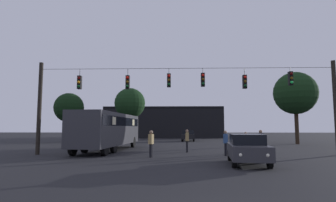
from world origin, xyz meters
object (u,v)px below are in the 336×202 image
Objects in this scene: car_near_right at (247,148)px; pedestrian_crossing_right at (226,142)px; pedestrian_near_bus at (187,139)px; city_bus at (109,128)px; tree_left_silhouette at (130,103)px; car_far_left at (188,135)px; tree_behind_building at (69,108)px; pedestrian_crossing_left at (261,141)px; pedestrian_crossing_center at (151,142)px; tree_right_far at (295,93)px; pedestrian_trailing at (246,141)px.

pedestrian_crossing_right is at bearing 95.05° from car_near_right.
pedestrian_crossing_right is 3.59m from pedestrian_near_bus.
tree_left_silhouette is (-0.79, 14.66, 3.32)m from city_bus.
car_near_right is at bearing -67.39° from pedestrian_near_bus.
car_near_right and car_far_left have the same top height.
pedestrian_near_bus is at bearing -42.72° from tree_behind_building.
pedestrian_crossing_left is 7.65m from pedestrian_crossing_center.
tree_behind_building is (-14.54, 13.43, 3.41)m from pedestrian_near_bus.
tree_right_far is (20.25, -4.93, 0.69)m from tree_left_silhouette.
tree_left_silhouette is at bearing 103.48° from pedestrian_crossing_center.
pedestrian_near_bus is 1.11× the size of pedestrian_trailing.
city_bus is 22.12m from tree_right_far.
tree_behind_building reaches higher than pedestrian_crossing_center.
pedestrian_near_bus reaches higher than pedestrian_trailing.
tree_right_far is at bearing 58.14° from pedestrian_crossing_left.
pedestrian_trailing reaches higher than car_far_left.
tree_right_far is at bearing -13.68° from tree_left_silhouette.
car_near_right is 25.29m from tree_left_silhouette.
pedestrian_crossing_right is 0.97× the size of pedestrian_near_bus.
city_bus is at bearing 170.99° from pedestrian_trailing.
pedestrian_crossing_right reaches higher than car_far_left.
tree_behind_building is (-7.38, -2.59, -0.79)m from tree_left_silhouette.
pedestrian_near_bus reaches higher than car_far_left.
tree_left_silhouette reaches higher than car_near_right.
tree_right_far reaches higher than city_bus.
pedestrian_trailing is at bearing -36.06° from tree_behind_building.
pedestrian_crossing_right is (-2.55, -0.70, -0.03)m from pedestrian_crossing_left.
pedestrian_crossing_left reaches higher than pedestrian_crossing_center.
pedestrian_crossing_center is at bearing -166.11° from pedestrian_crossing_left.
city_bus is 11.87m from pedestrian_crossing_left.
pedestrian_crossing_left is 5.36m from pedestrian_near_bus.
tree_behind_building reaches higher than pedestrian_crossing_right.
tree_right_far reaches higher than pedestrian_crossing_right.
city_bus is 6.53m from pedestrian_crossing_center.
tree_right_far is (8.72, 11.43, 5.01)m from pedestrian_trailing.
pedestrian_crossing_center reaches higher than pedestrian_crossing_right.
car_far_left is 14.96m from tree_right_far.
tree_right_far reaches higher than pedestrian_crossing_center.
tree_behind_building is 0.75× the size of tree_right_far.
car_far_left is 20.71m from pedestrian_crossing_right.
pedestrian_crossing_left is 1.10× the size of pedestrian_trailing.
pedestrian_crossing_center is 0.20× the size of tree_right_far.
tree_behind_building is at bearing -163.36° from car_far_left.
pedestrian_crossing_right is at bearing -164.65° from pedestrian_crossing_left.
pedestrian_near_bus is at bearing 112.61° from car_near_right.
tree_behind_building is at bearing 124.12° from city_bus.
tree_left_silhouette reaches higher than pedestrian_crossing_right.
city_bus is 1.33× the size of tree_right_far.
pedestrian_trailing is (6.79, 3.42, -0.08)m from pedestrian_crossing_center.
pedestrian_crossing_left is 0.27× the size of tree_behind_building.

